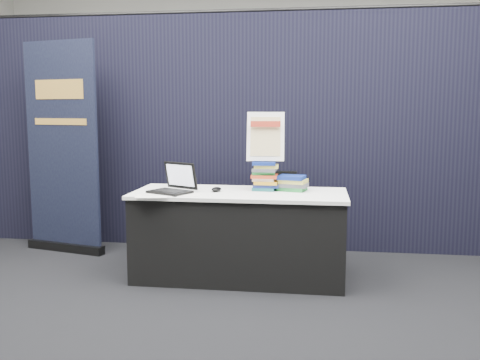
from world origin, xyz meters
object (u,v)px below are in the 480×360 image
display_table (240,235)px  stacking_chair (278,210)px  book_stack_short (293,183)px  laptop (171,185)px  pullup_banner (63,160)px  book_stack_tall (265,176)px  info_sign (266,137)px

display_table → stacking_chair: 0.76m
book_stack_short → stacking_chair: book_stack_short is taller
laptop → pullup_banner: 1.52m
book_stack_short → pullup_banner: bearing=168.1°
laptop → stacking_chair: size_ratio=0.48×
book_stack_tall → stacking_chair: 0.73m
display_table → laptop: (-0.56, -0.12, 0.43)m
book_stack_tall → info_sign: bearing=90.0°
stacking_chair → display_table: bearing=-111.8°
book_stack_short → info_sign: (-0.24, 0.01, 0.39)m
info_sign → pullup_banner: (-2.09, 0.48, -0.27)m
display_table → pullup_banner: pullup_banner is taller
book_stack_tall → pullup_banner: 2.16m
laptop → info_sign: 0.90m
pullup_banner → book_stack_short: bearing=1.8°
laptop → pullup_banner: pullup_banner is taller
display_table → stacking_chair: size_ratio=2.16×
display_table → book_stack_tall: bearing=27.4°
book_stack_tall → stacking_chair: bearing=83.6°
book_stack_tall → stacking_chair: book_stack_tall is taller
laptop → info_sign: (0.77, 0.26, 0.40)m
book_stack_short → info_sign: 0.46m
book_stack_short → stacking_chair: (-0.17, 0.58, -0.35)m
book_stack_short → pullup_banner: size_ratio=0.13×
pullup_banner → stacking_chair: size_ratio=2.54×
book_stack_short → book_stack_tall: bearing=-175.1°
info_sign → stacking_chair: bearing=79.6°
stacking_chair → book_stack_short: bearing=-74.5°
book_stack_short → info_sign: size_ratio=0.61×
laptop → display_table: bearing=38.6°
laptop → pullup_banner: size_ratio=0.19×
pullup_banner → stacking_chair: 2.21m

